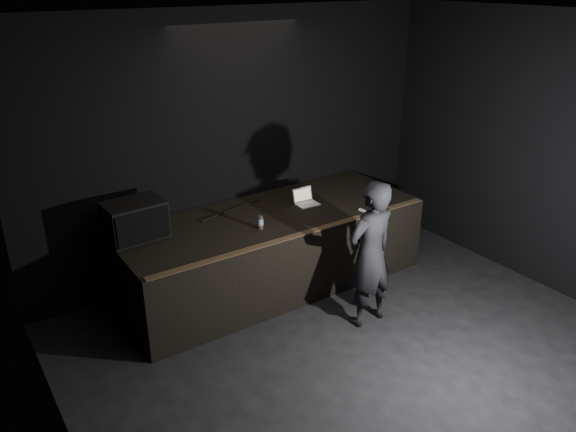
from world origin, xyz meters
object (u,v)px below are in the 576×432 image
(laptop, at_px, (305,200))
(beer_can, at_px, (260,222))
(person, at_px, (370,254))
(stage_monitor, at_px, (135,220))
(stage_riser, at_px, (271,249))

(laptop, relative_size, beer_can, 1.76)
(person, bearing_deg, beer_can, -57.39)
(beer_can, bearing_deg, laptop, 20.80)
(laptop, bearing_deg, person, -92.23)
(stage_monitor, distance_m, beer_can, 1.47)
(stage_riser, distance_m, person, 1.53)
(stage_monitor, xyz_separation_m, beer_can, (1.33, -0.60, -0.14))
(beer_can, height_order, person, person)
(laptop, xyz_separation_m, beer_can, (-0.92, -0.35, 0.03))
(laptop, distance_m, beer_can, 0.99)
(stage_monitor, height_order, beer_can, stage_monitor)
(person, bearing_deg, laptop, -97.99)
(stage_monitor, bearing_deg, beer_can, -26.87)
(stage_riser, height_order, laptop, laptop)
(beer_can, bearing_deg, stage_monitor, 155.92)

